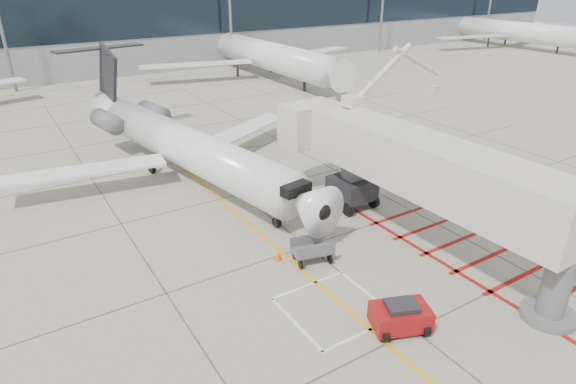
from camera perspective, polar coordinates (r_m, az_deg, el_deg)
ground_plane at (r=23.94m, az=7.79°, el=-10.60°), size 260.00×260.00×0.00m
regional_jet at (r=32.25m, az=-9.89°, el=6.88°), size 29.38×34.60×8.10m
jet_bridge at (r=25.62m, az=17.12°, el=1.23°), size 9.98×20.28×8.02m
pushback_tug at (r=21.22m, az=13.18°, el=-14.06°), size 2.76×2.25×1.39m
baggage_cart at (r=25.03m, az=2.88°, el=-6.89°), size 2.28×1.73×1.29m
ground_power_unit at (r=32.81m, az=16.16°, el=0.54°), size 2.38×1.80×1.67m
cone_nose at (r=25.26m, az=-1.20°, el=-7.52°), size 0.40×0.40×0.55m
cone_side at (r=29.91m, az=-2.11°, el=-2.08°), size 0.37×0.37×0.52m
terminal_building at (r=87.99m, az=-17.91°, el=19.31°), size 180.00×28.00×14.00m
terminal_glass_band at (r=74.48m, az=-14.92°, el=19.61°), size 180.00×0.10×6.00m
bg_aircraft_c at (r=69.79m, az=-3.32°, el=18.02°), size 33.29×36.99×11.10m
bg_aircraft_e at (r=107.70m, az=24.75°, el=18.26°), size 32.43×36.03×10.81m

